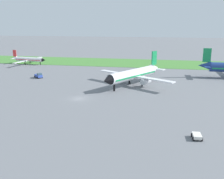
{
  "coord_description": "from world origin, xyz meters",
  "views": [
    {
      "loc": [
        21.85,
        -65.87,
        20.67
      ],
      "look_at": [
        9.32,
        0.27,
        3.0
      ],
      "focal_mm": 41.54,
      "sensor_mm": 36.0,
      "label": 1
    }
  ],
  "objects_px": {
    "airplane_midfield_jet": "(134,74)",
    "pushback_tug_near_gate": "(39,76)",
    "airplane_taxiing_turboprop": "(28,59)",
    "baggage_cart_midfield": "(197,136)"
  },
  "relations": [
    {
      "from": "airplane_midfield_jet",
      "to": "baggage_cart_midfield",
      "type": "relative_size",
      "value": 10.68
    },
    {
      "from": "pushback_tug_near_gate",
      "to": "baggage_cart_midfield",
      "type": "distance_m",
      "value": 68.27
    },
    {
      "from": "airplane_taxiing_turboprop",
      "to": "pushback_tug_near_gate",
      "type": "xyz_separation_m",
      "value": [
        19.84,
        -29.59,
        -1.59
      ]
    },
    {
      "from": "airplane_taxiing_turboprop",
      "to": "pushback_tug_near_gate",
      "type": "height_order",
      "value": "airplane_taxiing_turboprop"
    },
    {
      "from": "airplane_taxiing_turboprop",
      "to": "airplane_midfield_jet",
      "type": "xyz_separation_m",
      "value": [
        56.57,
        -34.76,
        1.27
      ]
    },
    {
      "from": "baggage_cart_midfield",
      "to": "airplane_midfield_jet",
      "type": "bearing_deg",
      "value": 19.2
    },
    {
      "from": "airplane_midfield_jet",
      "to": "pushback_tug_near_gate",
      "type": "bearing_deg",
      "value": -66.53
    },
    {
      "from": "airplane_taxiing_turboprop",
      "to": "pushback_tug_near_gate",
      "type": "relative_size",
      "value": 5.84
    },
    {
      "from": "airplane_midfield_jet",
      "to": "pushback_tug_near_gate",
      "type": "relative_size",
      "value": 6.75
    },
    {
      "from": "airplane_taxiing_turboprop",
      "to": "pushback_tug_near_gate",
      "type": "bearing_deg",
      "value": -49.02
    }
  ]
}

